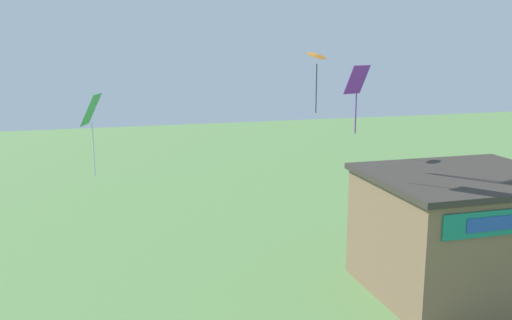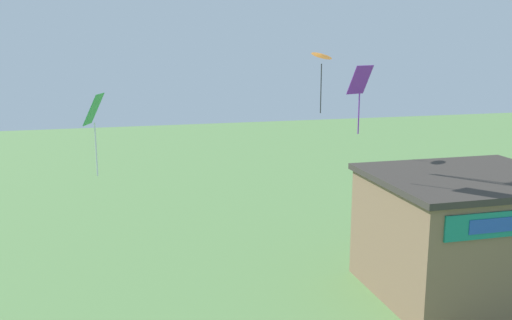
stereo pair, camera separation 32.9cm
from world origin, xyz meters
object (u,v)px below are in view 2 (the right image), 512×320
object	(u,v)px
seaside_building	(465,234)
kite_purple_streamer	(360,85)
kite_green_diamond	(94,117)
kite_orange_delta	(322,58)

from	to	relation	value
seaside_building	kite_purple_streamer	bearing A→B (deg)	168.87
kite_green_diamond	kite_orange_delta	world-z (taller)	kite_orange_delta
kite_purple_streamer	kite_orange_delta	world-z (taller)	kite_orange_delta
seaside_building	kite_green_diamond	distance (m)	14.82
seaside_building	kite_green_diamond	size ratio (longest dim) A/B	2.60
kite_purple_streamer	kite_green_diamond	size ratio (longest dim) A/B	0.91
seaside_building	kite_orange_delta	bearing A→B (deg)	120.49
seaside_building	kite_orange_delta	distance (m)	10.03
seaside_building	kite_green_diamond	bearing A→B (deg)	175.50
seaside_building	kite_green_diamond	world-z (taller)	kite_green_diamond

